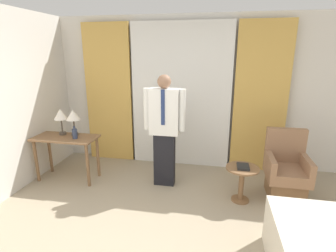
# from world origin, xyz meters

# --- Properties ---
(wall_back) EXTENTS (10.00, 0.06, 2.70)m
(wall_back) POSITION_xyz_m (0.00, 2.66, 1.35)
(wall_back) COLOR silver
(wall_back) RESTS_ON ground_plane
(curtain_sheer_center) EXTENTS (1.78, 0.06, 2.58)m
(curtain_sheer_center) POSITION_xyz_m (0.00, 2.53, 1.29)
(curtain_sheer_center) COLOR white
(curtain_sheer_center) RESTS_ON ground_plane
(curtain_drape_left) EXTENTS (0.89, 0.06, 2.58)m
(curtain_drape_left) POSITION_xyz_m (-1.38, 2.53, 1.29)
(curtain_drape_left) COLOR gold
(curtain_drape_left) RESTS_ON ground_plane
(curtain_drape_right) EXTENTS (0.89, 0.06, 2.58)m
(curtain_drape_right) POSITION_xyz_m (1.38, 2.53, 1.29)
(curtain_drape_right) COLOR gold
(curtain_drape_right) RESTS_ON ground_plane
(desk) EXTENTS (1.03, 0.48, 0.74)m
(desk) POSITION_xyz_m (-1.74, 1.55, 0.60)
(desk) COLOR brown
(desk) RESTS_ON ground_plane
(table_lamp_left) EXTENTS (0.22, 0.22, 0.44)m
(table_lamp_left) POSITION_xyz_m (-1.85, 1.66, 1.07)
(table_lamp_left) COLOR #4C4238
(table_lamp_left) RESTS_ON desk
(table_lamp_right) EXTENTS (0.22, 0.22, 0.44)m
(table_lamp_right) POSITION_xyz_m (-1.63, 1.66, 1.07)
(table_lamp_right) COLOR #4C4238
(table_lamp_right) RESTS_ON desk
(bottle_near_edge) EXTENTS (0.08, 0.08, 0.20)m
(bottle_near_edge) POSITION_xyz_m (-1.54, 1.51, 0.82)
(bottle_near_edge) COLOR #2D3851
(bottle_near_edge) RESTS_ON desk
(person) EXTENTS (0.64, 0.21, 1.76)m
(person) POSITION_xyz_m (-0.12, 1.68, 0.96)
(person) COLOR black
(person) RESTS_ON ground_plane
(armchair) EXTENTS (0.57, 0.62, 0.98)m
(armchair) POSITION_xyz_m (1.70, 1.67, 0.35)
(armchair) COLOR brown
(armchair) RESTS_ON ground_plane
(side_table) EXTENTS (0.46, 0.46, 0.52)m
(side_table) POSITION_xyz_m (1.05, 1.39, 0.35)
(side_table) COLOR brown
(side_table) RESTS_ON ground_plane
(book) EXTENTS (0.16, 0.22, 0.03)m
(book) POSITION_xyz_m (1.06, 1.38, 0.53)
(book) COLOR black
(book) RESTS_ON side_table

